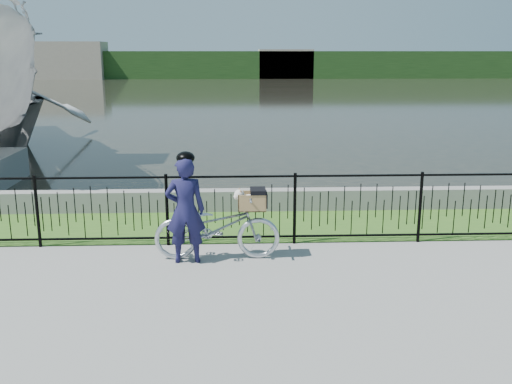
{
  "coord_description": "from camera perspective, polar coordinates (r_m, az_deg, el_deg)",
  "views": [
    {
      "loc": [
        0.04,
        -7.01,
        2.98
      ],
      "look_at": [
        0.37,
        1.0,
        1.0
      ],
      "focal_mm": 40.0,
      "sensor_mm": 36.0,
      "label": 1
    }
  ],
  "objects": [
    {
      "name": "quay_wall",
      "position": [
        10.97,
        -2.46,
        -0.82
      ],
      "size": [
        60.0,
        0.3,
        0.4
      ],
      "primitive_type": "cube",
      "color": "gray",
      "rests_on": "ground"
    },
    {
      "name": "cyclist",
      "position": [
        8.19,
        -7.09,
        -1.62
      ],
      "size": [
        0.59,
        0.41,
        1.62
      ],
      "color": "#18163E",
      "rests_on": "ground"
    },
    {
      "name": "far_treeline",
      "position": [
        67.03,
        -2.4,
        12.62
      ],
      "size": [
        120.0,
        6.0,
        3.0
      ],
      "primitive_type": "cube",
      "color": "#23461B",
      "rests_on": "ground"
    },
    {
      "name": "fence",
      "position": [
        8.94,
        -2.5,
        -1.74
      ],
      "size": [
        14.0,
        0.06,
        1.15
      ],
      "primitive_type": null,
      "color": "black",
      "rests_on": "ground"
    },
    {
      "name": "bicycle_rig",
      "position": [
        8.37,
        -3.83,
        -3.45
      ],
      "size": [
        1.83,
        0.64,
        1.07
      ],
      "color": "silver",
      "rests_on": "ground"
    },
    {
      "name": "grass_strip",
      "position": [
        10.06,
        -2.45,
        -3.34
      ],
      "size": [
        60.0,
        2.0,
        0.01
      ],
      "primitive_type": "cube",
      "color": "#39641F",
      "rests_on": "ground"
    },
    {
      "name": "water",
      "position": [
        40.12,
        -2.39,
        9.62
      ],
      "size": [
        120.0,
        120.0,
        0.0
      ],
      "primitive_type": "plane",
      "color": "black",
      "rests_on": "ground"
    },
    {
      "name": "far_building_right",
      "position": [
        65.79,
        2.96,
        12.67
      ],
      "size": [
        6.0,
        3.0,
        3.2
      ],
      "primitive_type": "cube",
      "color": "gray",
      "rests_on": "ground"
    },
    {
      "name": "ground",
      "position": [
        7.62,
        -2.48,
        -9.17
      ],
      "size": [
        120.0,
        120.0,
        0.0
      ],
      "primitive_type": "plane",
      "color": "gray",
      "rests_on": "ground"
    },
    {
      "name": "far_building_left",
      "position": [
        67.47,
        -18.25,
        12.39
      ],
      "size": [
        8.0,
        4.0,
        4.0
      ],
      "primitive_type": "cube",
      "color": "gray",
      "rests_on": "ground"
    }
  ]
}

